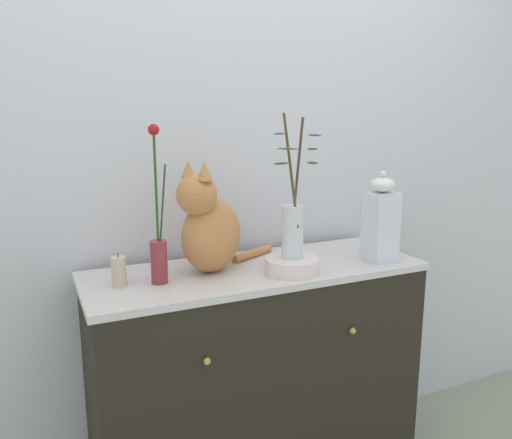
{
  "coord_description": "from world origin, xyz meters",
  "views": [
    {
      "loc": [
        -0.74,
        -1.64,
        1.5
      ],
      "look_at": [
        0.0,
        0.0,
        1.11
      ],
      "focal_mm": 36.14,
      "sensor_mm": 36.0,
      "label": 1
    }
  ],
  "objects_px": {
    "cat_sitting": "(209,227)",
    "candle_pillar": "(119,272)",
    "bowl_porcelain": "(292,265)",
    "sideboard": "(256,383)",
    "vase_glass_clear": "(293,223)",
    "vase_slim_green": "(159,247)",
    "jar_lidded_porcelain": "(381,221)"
  },
  "relations": [
    {
      "from": "cat_sitting",
      "to": "candle_pillar",
      "type": "bearing_deg",
      "value": -176.58
    },
    {
      "from": "bowl_porcelain",
      "to": "vase_glass_clear",
      "type": "xyz_separation_m",
      "value": [
        0.0,
        -0.0,
        0.15
      ]
    },
    {
      "from": "vase_glass_clear",
      "to": "candle_pillar",
      "type": "height_order",
      "value": "vase_glass_clear"
    },
    {
      "from": "vase_slim_green",
      "to": "bowl_porcelain",
      "type": "distance_m",
      "value": 0.47
    },
    {
      "from": "bowl_porcelain",
      "to": "candle_pillar",
      "type": "distance_m",
      "value": 0.59
    },
    {
      "from": "vase_glass_clear",
      "to": "vase_slim_green",
      "type": "bearing_deg",
      "value": 169.58
    },
    {
      "from": "bowl_porcelain",
      "to": "sideboard",
      "type": "bearing_deg",
      "value": 132.45
    },
    {
      "from": "cat_sitting",
      "to": "jar_lidded_porcelain",
      "type": "xyz_separation_m",
      "value": [
        0.63,
        -0.14,
        -0.01
      ]
    },
    {
      "from": "vase_glass_clear",
      "to": "bowl_porcelain",
      "type": "bearing_deg",
      "value": 117.09
    },
    {
      "from": "sideboard",
      "to": "bowl_porcelain",
      "type": "bearing_deg",
      "value": -47.55
    },
    {
      "from": "cat_sitting",
      "to": "jar_lidded_porcelain",
      "type": "relative_size",
      "value": 1.3
    },
    {
      "from": "cat_sitting",
      "to": "sideboard",
      "type": "bearing_deg",
      "value": -7.42
    },
    {
      "from": "cat_sitting",
      "to": "candle_pillar",
      "type": "height_order",
      "value": "cat_sitting"
    },
    {
      "from": "vase_slim_green",
      "to": "jar_lidded_porcelain",
      "type": "distance_m",
      "value": 0.83
    },
    {
      "from": "bowl_porcelain",
      "to": "candle_pillar",
      "type": "bearing_deg",
      "value": 169.76
    },
    {
      "from": "sideboard",
      "to": "cat_sitting",
      "type": "relative_size",
      "value": 2.75
    },
    {
      "from": "jar_lidded_porcelain",
      "to": "sideboard",
      "type": "bearing_deg",
      "value": 166.29
    },
    {
      "from": "cat_sitting",
      "to": "vase_glass_clear",
      "type": "relative_size",
      "value": 0.9
    },
    {
      "from": "cat_sitting",
      "to": "bowl_porcelain",
      "type": "height_order",
      "value": "cat_sitting"
    },
    {
      "from": "sideboard",
      "to": "vase_glass_clear",
      "type": "height_order",
      "value": "vase_glass_clear"
    },
    {
      "from": "sideboard",
      "to": "candle_pillar",
      "type": "xyz_separation_m",
      "value": [
        -0.49,
        0.0,
        0.51
      ]
    },
    {
      "from": "cat_sitting",
      "to": "bowl_porcelain",
      "type": "xyz_separation_m",
      "value": [
        0.26,
        -0.12,
        -0.14
      ]
    },
    {
      "from": "cat_sitting",
      "to": "candle_pillar",
      "type": "xyz_separation_m",
      "value": [
        -0.32,
        -0.02,
        -0.11
      ]
    },
    {
      "from": "sideboard",
      "to": "cat_sitting",
      "type": "height_order",
      "value": "cat_sitting"
    },
    {
      "from": "vase_glass_clear",
      "to": "jar_lidded_porcelain",
      "type": "bearing_deg",
      "value": -1.5
    },
    {
      "from": "jar_lidded_porcelain",
      "to": "vase_slim_green",
      "type": "bearing_deg",
      "value": 173.54
    },
    {
      "from": "sideboard",
      "to": "candle_pillar",
      "type": "relative_size",
      "value": 11.19
    },
    {
      "from": "cat_sitting",
      "to": "bowl_porcelain",
      "type": "bearing_deg",
      "value": -25.26
    },
    {
      "from": "candle_pillar",
      "to": "cat_sitting",
      "type": "bearing_deg",
      "value": 3.42
    },
    {
      "from": "cat_sitting",
      "to": "bowl_porcelain",
      "type": "relative_size",
      "value": 2.34
    },
    {
      "from": "cat_sitting",
      "to": "vase_slim_green",
      "type": "bearing_deg",
      "value": -167.59
    },
    {
      "from": "sideboard",
      "to": "cat_sitting",
      "type": "xyz_separation_m",
      "value": [
        -0.17,
        0.02,
        0.63
      ]
    }
  ]
}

